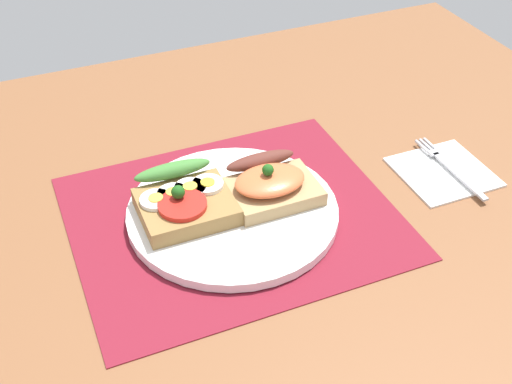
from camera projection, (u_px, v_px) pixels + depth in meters
ground_plane at (233, 228)px, 79.87cm from camera, size 120.00×90.00×3.20cm
placemat at (233, 217)px, 78.78cm from camera, size 37.55×31.59×0.30cm
plate at (233, 212)px, 78.32cm from camera, size 25.01×25.01×1.16cm
sandwich_egg_tomato at (184, 200)px, 76.64cm from camera, size 10.70×10.49×4.32cm
sandwich_salmon at (271, 184)px, 78.66cm from camera, size 10.46×9.21×5.02cm
napkin at (443, 171)px, 85.64cm from camera, size 11.42×11.09×0.60cm
fork at (449, 166)px, 85.74cm from camera, size 1.62×14.24×0.32cm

